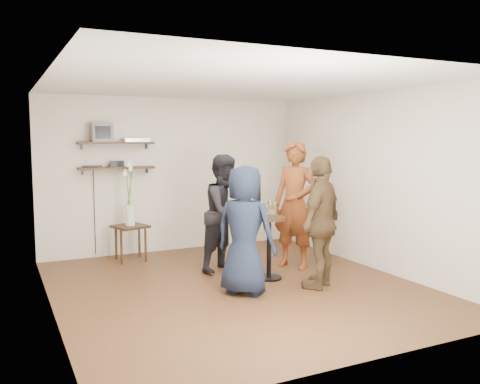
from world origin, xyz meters
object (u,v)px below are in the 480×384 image
at_px(person_plaid, 295,205).
at_px(person_navy, 245,230).
at_px(drinks_table, 269,239).
at_px(person_dark, 226,213).
at_px(side_table, 130,231).
at_px(crt_monitor, 101,132).
at_px(dvd_deck, 136,140).
at_px(radio, 117,164).
at_px(person_brown, 321,222).

xyz_separation_m(person_plaid, person_navy, (-1.25, -0.84, -0.14)).
bearing_deg(drinks_table, person_dark, 116.75).
bearing_deg(side_table, crt_monitor, 133.72).
height_order(side_table, person_navy, person_navy).
distance_m(dvd_deck, person_navy, 2.96).
relative_size(crt_monitor, person_plaid, 0.17).
xyz_separation_m(radio, person_plaid, (2.22, -1.83, -0.58)).
height_order(person_dark, person_brown, person_brown).
relative_size(person_plaid, person_navy, 1.18).
height_order(dvd_deck, person_navy, dvd_deck).
distance_m(person_navy, person_brown, 1.03).
distance_m(radio, person_plaid, 2.93).
bearing_deg(crt_monitor, side_table, -46.28).
bearing_deg(dvd_deck, drinks_table, -60.69).
xyz_separation_m(radio, person_navy, (0.97, -2.68, -0.72)).
bearing_deg(person_plaid, person_dark, -136.95).
bearing_deg(person_dark, person_brown, -86.78).
bearing_deg(person_navy, side_table, -17.21).
xyz_separation_m(drinks_table, person_dark, (-0.34, 0.67, 0.30)).
height_order(drinks_table, person_brown, person_brown).
distance_m(radio, person_navy, 2.93).
relative_size(radio, person_navy, 0.14).
distance_m(dvd_deck, person_brown, 3.46).
bearing_deg(crt_monitor, person_dark, -46.62).
bearing_deg(radio, side_table, -72.89).
height_order(crt_monitor, person_navy, crt_monitor).
distance_m(drinks_table, person_plaid, 0.85).
bearing_deg(person_plaid, drinks_table, -90.00).
height_order(crt_monitor, person_brown, crt_monitor).
distance_m(dvd_deck, person_dark, 2.07).
xyz_separation_m(dvd_deck, person_navy, (0.65, -2.68, -1.10)).
relative_size(dvd_deck, radio, 1.82).
xyz_separation_m(person_plaid, person_brown, (-0.24, -1.02, -0.09)).
bearing_deg(dvd_deck, person_navy, -76.42).
bearing_deg(person_dark, person_plaid, -43.05).
bearing_deg(person_brown, person_plaid, -136.27).
xyz_separation_m(crt_monitor, person_plaid, (2.45, -1.83, -1.08)).
distance_m(person_dark, person_navy, 1.16).
distance_m(person_plaid, person_navy, 1.51).
xyz_separation_m(person_dark, person_navy, (-0.26, -1.13, -0.05)).
bearing_deg(side_table, person_dark, -46.72).
distance_m(side_table, person_plaid, 2.62).
bearing_deg(person_dark, person_navy, -129.60).
xyz_separation_m(crt_monitor, person_navy, (1.20, -2.68, -1.22)).
xyz_separation_m(dvd_deck, person_brown, (1.66, -2.85, -1.05)).
height_order(person_plaid, person_navy, person_plaid).
bearing_deg(person_dark, crt_monitor, 106.63).
bearing_deg(person_dark, drinks_table, -90.00).
xyz_separation_m(crt_monitor, drinks_table, (1.80, -2.22, -1.47)).
bearing_deg(person_navy, person_plaid, -93.45).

